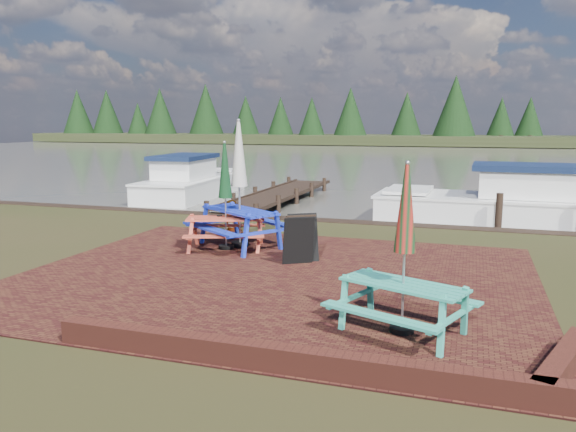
% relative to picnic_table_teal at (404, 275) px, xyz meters
% --- Properties ---
extents(ground, '(120.00, 120.00, 0.00)m').
position_rel_picnic_table_teal_xyz_m(ground, '(-2.49, 1.00, -0.79)').
color(ground, black).
rests_on(ground, ground).
extents(paving, '(9.00, 7.50, 0.02)m').
position_rel_picnic_table_teal_xyz_m(paving, '(-2.49, 2.00, -0.78)').
color(paving, '#341210').
rests_on(paving, ground).
extents(brick_wall, '(6.21, 1.79, 0.30)m').
position_rel_picnic_table_teal_xyz_m(brick_wall, '(-0.34, -1.41, -0.64)').
color(brick_wall, '#4C1E16').
rests_on(brick_wall, ground).
extents(water, '(120.00, 60.00, 0.02)m').
position_rel_picnic_table_teal_xyz_m(water, '(-2.49, 38.00, -0.79)').
color(water, '#47443D').
rests_on(water, ground).
extents(far_treeline, '(120.00, 10.00, 8.10)m').
position_rel_picnic_table_teal_xyz_m(far_treeline, '(-2.49, 67.00, 2.50)').
color(far_treeline, black).
rests_on(far_treeline, ground).
extents(picnic_table_teal, '(2.03, 1.93, 2.24)m').
position_rel_picnic_table_teal_xyz_m(picnic_table_teal, '(0.00, 0.00, 0.00)').
color(picnic_table_teal, teal).
rests_on(picnic_table_teal, ground).
extents(picnic_table_red, '(2.08, 1.96, 2.32)m').
position_rel_picnic_table_teal_xyz_m(picnic_table_red, '(-4.24, 3.80, 0.03)').
color(picnic_table_red, '#C94A33').
rests_on(picnic_table_red, ground).
extents(picnic_table_blue, '(2.66, 2.60, 2.78)m').
position_rel_picnic_table_teal_xyz_m(picnic_table_blue, '(-4.04, 4.11, 0.19)').
color(picnic_table_blue, '#1930C1').
rests_on(picnic_table_blue, ground).
extents(chalkboard, '(0.63, 0.84, 0.96)m').
position_rel_picnic_table_teal_xyz_m(chalkboard, '(-2.33, 3.11, -0.29)').
color(chalkboard, black).
rests_on(chalkboard, ground).
extents(jetty, '(1.76, 9.08, 1.00)m').
position_rel_picnic_table_teal_xyz_m(jetty, '(-5.99, 12.28, -0.67)').
color(jetty, black).
rests_on(jetty, ground).
extents(boat_jetty, '(2.69, 6.61, 1.87)m').
position_rel_picnic_table_teal_xyz_m(boat_jetty, '(-9.72, 12.61, -0.42)').
color(boat_jetty, white).
rests_on(boat_jetty, ground).
extents(boat_near, '(7.21, 2.71, 1.93)m').
position_rel_picnic_table_teal_xyz_m(boat_near, '(1.81, 10.00, -0.40)').
color(boat_near, white).
rests_on(boat_near, ground).
extents(person, '(0.65, 0.51, 1.58)m').
position_rel_picnic_table_teal_xyz_m(person, '(-4.97, 5.79, 0.00)').
color(person, gray).
rests_on(person, ground).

